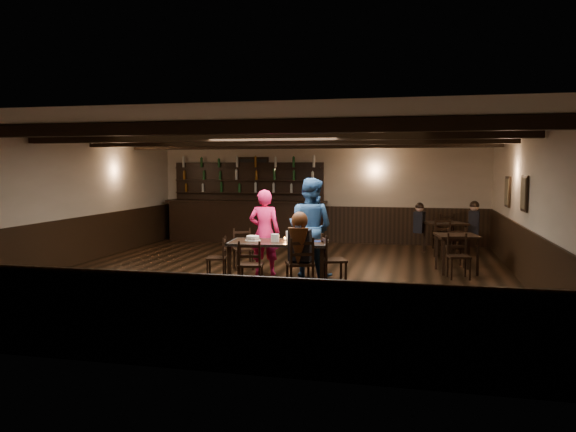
% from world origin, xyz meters
% --- Properties ---
extents(ground, '(10.00, 10.00, 0.00)m').
position_xyz_m(ground, '(0.00, 0.00, 0.00)').
color(ground, black).
rests_on(ground, ground).
extents(room_shell, '(9.02, 10.02, 2.71)m').
position_xyz_m(room_shell, '(0.01, 0.04, 1.75)').
color(room_shell, beige).
rests_on(room_shell, ground).
extents(dining_table, '(1.80, 1.00, 0.75)m').
position_xyz_m(dining_table, '(0.20, -0.60, 0.68)').
color(dining_table, black).
rests_on(dining_table, ground).
extents(chair_near_left, '(0.45, 0.43, 0.85)m').
position_xyz_m(chair_near_left, '(-0.11, -1.32, 0.50)').
color(chair_near_left, black).
rests_on(chair_near_left, ground).
extents(chair_near_right, '(0.55, 0.54, 0.92)m').
position_xyz_m(chair_near_right, '(0.73, -1.21, 0.54)').
color(chair_near_right, black).
rests_on(chair_near_right, ground).
extents(chair_end_left, '(0.42, 0.43, 0.78)m').
position_xyz_m(chair_end_left, '(-0.94, -0.47, 0.46)').
color(chair_end_left, black).
rests_on(chair_end_left, ground).
extents(chair_end_right, '(0.53, 0.54, 0.91)m').
position_xyz_m(chair_end_right, '(1.13, -0.66, 0.53)').
color(chair_end_right, black).
rests_on(chair_end_right, ground).
extents(chair_far_pushed, '(0.51, 0.50, 0.82)m').
position_xyz_m(chair_far_pushed, '(-0.85, 0.61, 0.48)').
color(chair_far_pushed, black).
rests_on(chair_far_pushed, ground).
extents(woman_pink, '(0.63, 0.44, 1.65)m').
position_xyz_m(woman_pink, '(-0.25, 0.11, 0.82)').
color(woman_pink, '#EF1238').
rests_on(woman_pink, ground).
extents(man_blue, '(1.07, 0.94, 1.87)m').
position_xyz_m(man_blue, '(0.64, 0.12, 0.93)').
color(man_blue, navy).
rests_on(man_blue, ground).
extents(seated_person, '(0.37, 0.55, 0.90)m').
position_xyz_m(seated_person, '(0.70, -1.15, 0.87)').
color(seated_person, black).
rests_on(seated_person, ground).
extents(cake, '(0.28, 0.28, 0.09)m').
position_xyz_m(cake, '(-0.27, -0.60, 0.79)').
color(cake, white).
rests_on(cake, dining_table).
extents(plate_stack_a, '(0.15, 0.15, 0.14)m').
position_xyz_m(plate_stack_a, '(0.15, -0.65, 0.82)').
color(plate_stack_a, white).
rests_on(plate_stack_a, dining_table).
extents(plate_stack_b, '(0.16, 0.16, 0.19)m').
position_xyz_m(plate_stack_b, '(0.41, -0.56, 0.85)').
color(plate_stack_b, white).
rests_on(plate_stack_b, dining_table).
extents(tea_light, '(0.05, 0.05, 0.06)m').
position_xyz_m(tea_light, '(0.28, -0.44, 0.78)').
color(tea_light, '#A5A8AD').
rests_on(tea_light, dining_table).
extents(salt_shaker, '(0.04, 0.04, 0.09)m').
position_xyz_m(salt_shaker, '(0.51, -0.69, 0.80)').
color(salt_shaker, silver).
rests_on(salt_shaker, dining_table).
extents(pepper_shaker, '(0.04, 0.04, 0.09)m').
position_xyz_m(pepper_shaker, '(0.59, -0.60, 0.80)').
color(pepper_shaker, '#A5A8AD').
rests_on(pepper_shaker, dining_table).
extents(drink_glass, '(0.07, 0.07, 0.11)m').
position_xyz_m(drink_glass, '(0.55, -0.45, 0.81)').
color(drink_glass, silver).
rests_on(drink_glass, dining_table).
extents(menu_red, '(0.29, 0.22, 0.00)m').
position_xyz_m(menu_red, '(0.68, -0.64, 0.75)').
color(menu_red, maroon).
rests_on(menu_red, dining_table).
extents(menu_blue, '(0.29, 0.21, 0.00)m').
position_xyz_m(menu_blue, '(0.79, -0.43, 0.75)').
color(menu_blue, '#0D1844').
rests_on(menu_blue, dining_table).
extents(bar_counter, '(4.49, 0.70, 2.20)m').
position_xyz_m(bar_counter, '(-2.03, 4.72, 0.73)').
color(bar_counter, black).
rests_on(bar_counter, ground).
extents(back_table_a, '(0.90, 0.90, 0.75)m').
position_xyz_m(back_table_a, '(3.37, 1.17, 0.65)').
color(back_table_a, black).
rests_on(back_table_a, ground).
extents(back_table_b, '(1.13, 1.13, 0.75)m').
position_xyz_m(back_table_b, '(3.26, 3.65, 0.65)').
color(back_table_b, black).
rests_on(back_table_b, ground).
extents(bg_patron_left, '(0.29, 0.40, 0.74)m').
position_xyz_m(bg_patron_left, '(2.67, 3.82, 0.84)').
color(bg_patron_left, black).
rests_on(bg_patron_left, ground).
extents(bg_patron_right, '(0.29, 0.42, 0.80)m').
position_xyz_m(bg_patron_right, '(3.95, 3.83, 0.87)').
color(bg_patron_right, black).
rests_on(bg_patron_right, ground).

